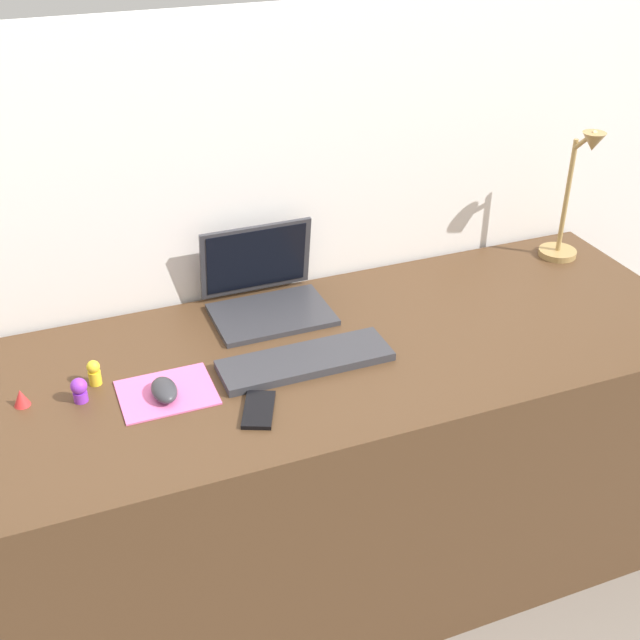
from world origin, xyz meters
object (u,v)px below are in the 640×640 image
Objects in this scene: mouse at (164,390)px; desk_lamp at (573,199)px; cell_phone at (259,410)px; laptop at (265,289)px; toy_figurine_red at (21,398)px; keyboard at (305,360)px; toy_figurine_yellow at (94,372)px; toy_figurine_purple at (79,389)px.

desk_lamp reaches higher than mouse.
laptop is at bearing 93.26° from cell_phone.
toy_figurine_red reaches higher than mouse.
desk_lamp is at bearing 5.80° from toy_figurine_red.
toy_figurine_red is (-0.63, 0.08, 0.01)m from keyboard.
cell_phone is 0.39m from toy_figurine_yellow.
cell_phone is 0.32× the size of desk_lamp.
toy_figurine_purple is (0.12, -0.03, 0.01)m from toy_figurine_red.
toy_figurine_purple is 0.95× the size of toy_figurine_yellow.
toy_figurine_red is 0.13m from toy_figurine_purple.
toy_figurine_yellow is (-0.13, 0.11, 0.01)m from mouse.
mouse is 0.17m from toy_figurine_yellow.
desk_lamp is at bearing 14.60° from keyboard.
toy_figurine_red is 0.16m from toy_figurine_yellow.
toy_figurine_red is at bearing 172.96° from keyboard.
laptop is at bearing 176.51° from desk_lamp.
mouse is 1.56× the size of toy_figurine_yellow.
toy_figurine_red is (-0.30, 0.09, -0.00)m from mouse.
cell_phone is 0.52m from toy_figurine_red.
keyboard is 0.34m from mouse.
desk_lamp is 1.43m from toy_figurine_purple.
laptop is 0.50m from toy_figurine_yellow.
toy_figurine_red is (-0.63, -0.21, -0.03)m from laptop.
toy_figurine_yellow is at bearing 140.61° from mouse.
toy_figurine_yellow is (-0.47, 0.10, 0.02)m from keyboard.
toy_figurine_purple is at bearing 174.76° from keyboard.
toy_figurine_purple is (-0.51, 0.05, 0.02)m from keyboard.
toy_figurine_purple is at bearing -126.14° from toy_figurine_yellow.
toy_figurine_purple reaches higher than keyboard.
laptop is 0.91m from desk_lamp.
mouse reaches higher than cell_phone.
laptop is 4.89× the size of toy_figurine_yellow.
toy_figurine_red is (-1.53, -0.16, -0.17)m from desk_lamp.
laptop is at bearing 90.83° from keyboard.
mouse is (-0.34, -0.01, 0.01)m from keyboard.
laptop is 0.75× the size of desk_lamp.
desk_lamp is 1.39m from toy_figurine_yellow.
toy_figurine_yellow is (0.16, 0.02, 0.01)m from toy_figurine_red.
mouse is 2.40× the size of toy_figurine_red.
keyboard is 7.06× the size of toy_figurine_purple.
desk_lamp reaches higher than laptop.
cell_phone is at bearing -34.99° from mouse.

